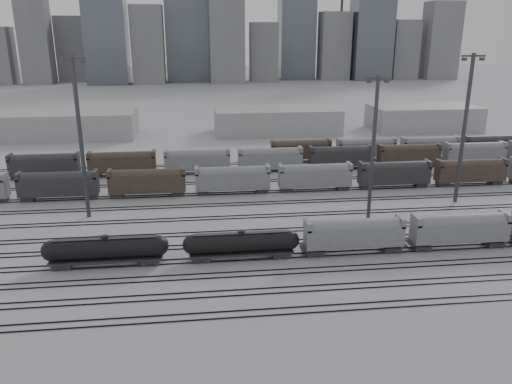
{
  "coord_description": "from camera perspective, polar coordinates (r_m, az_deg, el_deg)",
  "views": [
    {
      "loc": [
        -15.74,
        -64.73,
        31.2
      ],
      "look_at": [
        -5.68,
        19.89,
        4.0
      ],
      "focal_mm": 35.0,
      "sensor_mm": 36.0,
      "label": 1
    }
  ],
  "objects": [
    {
      "name": "bg_string_mid",
      "position": [
        121.05,
        9.63,
        3.88
      ],
      "size": [
        151.0,
        3.0,
        5.6
      ],
      "color": "#252427",
      "rests_on": "ground"
    },
    {
      "name": "tank_car_b",
      "position": [
        71.99,
        -1.67,
        -5.88
      ],
      "size": [
        16.83,
        2.8,
        4.16
      ],
      "color": "#252427",
      "rests_on": "ground"
    },
    {
      "name": "bg_string_far",
      "position": [
        134.2,
        15.9,
        4.8
      ],
      "size": [
        66.0,
        3.0,
        5.6
      ],
      "color": "#4F3D32",
      "rests_on": "ground"
    },
    {
      "name": "ground",
      "position": [
        73.56,
        6.29,
        -7.51
      ],
      "size": [
        900.0,
        900.0,
        0.0
      ],
      "primitive_type": "plane",
      "color": "#B9B9BE",
      "rests_on": "ground"
    },
    {
      "name": "light_mast_d",
      "position": [
        100.86,
        22.74,
        6.98
      ],
      "size": [
        4.47,
        0.71,
        27.91
      ],
      "color": "#3A3A3D",
      "rests_on": "ground"
    },
    {
      "name": "light_mast_b",
      "position": [
        89.9,
        -19.46,
        6.19
      ],
      "size": [
        4.47,
        0.71,
        27.91
      ],
      "color": "#3A3A3D",
      "rests_on": "ground"
    },
    {
      "name": "skyline",
      "position": [
        345.78,
        -2.49,
        18.27
      ],
      "size": [
        316.0,
        22.4,
        95.0
      ],
      "color": "gray",
      "rests_on": "ground"
    },
    {
      "name": "hopper_car_a",
      "position": [
        74.84,
        11.14,
        -4.59
      ],
      "size": [
        14.67,
        2.92,
        5.25
      ],
      "color": "#252427",
      "rests_on": "ground"
    },
    {
      "name": "tank_car_a",
      "position": [
        72.95,
        -16.79,
        -6.28
      ],
      "size": [
        17.38,
        2.9,
        4.29
      ],
      "color": "#252427",
      "rests_on": "ground"
    },
    {
      "name": "warehouse_right",
      "position": [
        178.86,
        18.56,
        8.05
      ],
      "size": [
        35.0,
        18.0,
        8.0
      ],
      "primitive_type": "cube",
      "color": "#AAAAAD",
      "rests_on": "ground"
    },
    {
      "name": "warehouse_left",
      "position": [
        167.97,
        -22.13,
        7.09
      ],
      "size": [
        50.0,
        18.0,
        8.0
      ],
      "primitive_type": "cube",
      "color": "#AAAAAD",
      "rests_on": "ground"
    },
    {
      "name": "light_mast_c",
      "position": [
        86.79,
        13.27,
        5.21
      ],
      "size": [
        3.96,
        0.63,
        24.74
      ],
      "color": "#3A3A3D",
      "rests_on": "ground"
    },
    {
      "name": "bg_string_near",
      "position": [
        103.57,
        6.74,
        1.66
      ],
      "size": [
        151.0,
        3.0,
        5.6
      ],
      "color": "gray",
      "rests_on": "ground"
    },
    {
      "name": "hopper_car_b",
      "position": [
        81.26,
        22.26,
        -3.8
      ],
      "size": [
        14.72,
        2.92,
        5.26
      ],
      "color": "#252427",
      "rests_on": "ground"
    },
    {
      "name": "warehouse_mid",
      "position": [
        164.06,
        2.37,
        8.14
      ],
      "size": [
        40.0,
        18.0,
        8.0
      ],
      "primitive_type": "cube",
      "color": "#AAAAAD",
      "rests_on": "ground"
    },
    {
      "name": "tracks",
      "position": [
        89.32,
        3.81,
        -2.73
      ],
      "size": [
        220.0,
        71.5,
        0.16
      ],
      "color": "black",
      "rests_on": "ground"
    }
  ]
}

